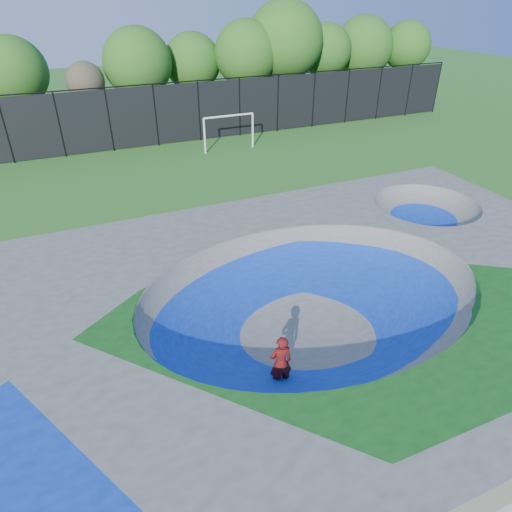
{
  "coord_description": "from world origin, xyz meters",
  "views": [
    {
      "loc": [
        -6.25,
        -9.83,
        9.42
      ],
      "look_at": [
        -0.63,
        3.0,
        1.1
      ],
      "focal_mm": 32.0,
      "sensor_mm": 36.0,
      "label": 1
    }
  ],
  "objects": [
    {
      "name": "skateboard",
      "position": [
        -2.09,
        -1.95,
        0.03
      ],
      "size": [
        0.81,
        0.35,
        0.05
      ],
      "primitive_type": "cube",
      "rotation": [
        0.0,
        0.0,
        -0.17
      ],
      "color": "black",
      "rests_on": "ground"
    },
    {
      "name": "treeline",
      "position": [
        0.47,
        26.09,
        4.87
      ],
      "size": [
        51.98,
        7.76,
        8.74
      ],
      "color": "#433121",
      "rests_on": "ground"
    },
    {
      "name": "soccer_goal",
      "position": [
        4.07,
        18.09,
        1.6
      ],
      "size": [
        3.48,
        0.12,
        2.3
      ],
      "color": "white",
      "rests_on": "ground"
    },
    {
      "name": "fence",
      "position": [
        0.0,
        21.0,
        2.1
      ],
      "size": [
        48.09,
        0.09,
        4.04
      ],
      "color": "black",
      "rests_on": "ground"
    },
    {
      "name": "ground",
      "position": [
        0.0,
        0.0,
        0.0
      ],
      "size": [
        120.0,
        120.0,
        0.0
      ],
      "primitive_type": "plane",
      "color": "#2A661C",
      "rests_on": "ground"
    },
    {
      "name": "skater",
      "position": [
        -2.09,
        -1.95,
        0.86
      ],
      "size": [
        0.66,
        0.46,
        1.73
      ],
      "primitive_type": "imported",
      "rotation": [
        0.0,
        0.0,
        3.06
      ],
      "color": "#AC150D",
      "rests_on": "ground"
    },
    {
      "name": "skate_deck",
      "position": [
        0.0,
        0.0,
        0.75
      ],
      "size": [
        22.0,
        14.0,
        1.5
      ],
      "primitive_type": "cube",
      "color": "gray",
      "rests_on": "ground"
    }
  ]
}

